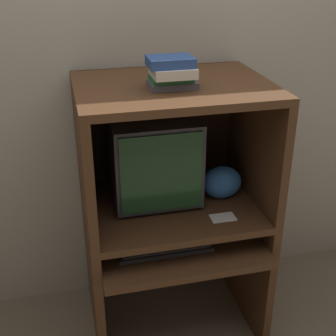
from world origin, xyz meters
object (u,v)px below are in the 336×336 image
Objects in this scene: crt_monitor at (153,157)px; mouse at (222,238)px; keyboard at (165,248)px; book_stack at (172,72)px; snack_bag at (222,182)px.

crt_monitor is 0.52m from mouse.
keyboard is 0.82m from book_stack.
book_stack is (-0.28, -0.08, 0.60)m from snack_bag.
crt_monitor is 0.44m from keyboard.
mouse is 0.85m from book_stack.
mouse is at bearing -105.33° from snack_bag.
crt_monitor is at bearing 110.36° from book_stack.
crt_monitor is 2.17× the size of snack_bag.
keyboard is at bearing -117.74° from book_stack.
crt_monitor is at bearing 167.38° from snack_bag.
mouse is 0.29× the size of snack_bag.
mouse is 0.28m from snack_bag.
snack_bag is at bearing 29.19° from keyboard.
keyboard is 0.45m from snack_bag.
keyboard is 2.23× the size of snack_bag.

